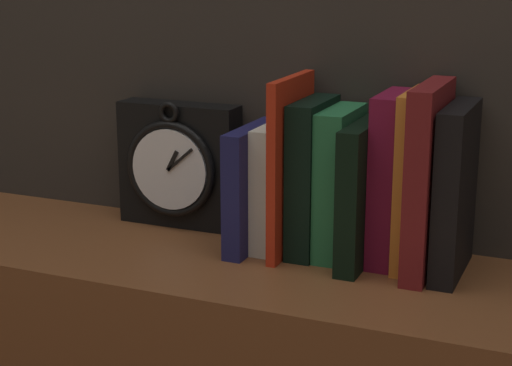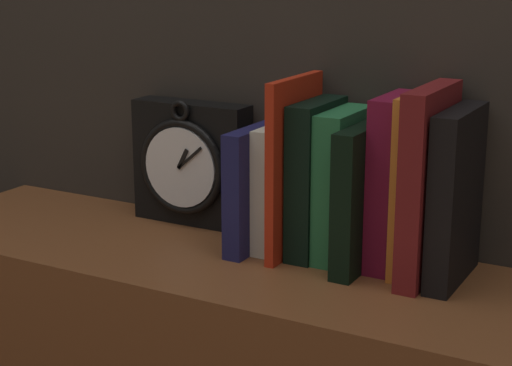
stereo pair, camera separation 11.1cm
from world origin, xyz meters
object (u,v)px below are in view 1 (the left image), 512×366
(book_slot6_maroon, at_px, (391,179))
(book_slot1_white, at_px, (277,186))
(clock, at_px, (178,165))
(book_slot3_black, at_px, (312,177))
(book_slot0_navy, at_px, (252,187))
(book_slot8_maroon, at_px, (428,180))
(book_slot5_black, at_px, (362,193))
(book_slot4_green, at_px, (339,183))
(book_slot7_orange, at_px, (411,180))
(book_slot2_red, at_px, (291,166))
(book_slot9_black, at_px, (455,191))

(book_slot6_maroon, bearing_deg, book_slot1_white, -178.54)
(clock, bearing_deg, book_slot6_maroon, -4.67)
(book_slot3_black, bearing_deg, book_slot0_navy, -170.77)
(book_slot6_maroon, bearing_deg, book_slot8_maroon, -20.18)
(book_slot5_black, relative_size, book_slot8_maroon, 0.77)
(book_slot4_green, relative_size, book_slot7_orange, 0.87)
(clock, bearing_deg, book_slot5_black, -8.96)
(book_slot8_maroon, bearing_deg, book_slot7_orange, 149.26)
(book_slot2_red, xyz_separation_m, book_slot3_black, (0.03, 0.01, -0.02))
(book_slot0_navy, bearing_deg, book_slot3_black, 9.23)
(book_slot1_white, relative_size, book_slot2_red, 0.72)
(book_slot2_red, bearing_deg, book_slot3_black, 23.60)
(book_slot3_black, relative_size, book_slot7_orange, 0.91)
(book_slot3_black, xyz_separation_m, book_slot4_green, (0.04, 0.00, -0.00))
(clock, xyz_separation_m, book_slot5_black, (0.30, -0.05, 0.00))
(clock, xyz_separation_m, book_slot7_orange, (0.36, -0.03, 0.02))
(book_slot6_maroon, bearing_deg, book_slot7_orange, -9.27)
(book_slot3_black, height_order, book_slot8_maroon, book_slot8_maroon)
(book_slot1_white, bearing_deg, book_slot3_black, -0.67)
(book_slot4_green, bearing_deg, book_slot0_navy, -172.66)
(book_slot5_black, distance_m, book_slot6_maroon, 0.04)
(clock, height_order, book_slot4_green, book_slot4_green)
(book_slot1_white, bearing_deg, book_slot7_orange, -0.14)
(clock, bearing_deg, book_slot0_navy, -17.85)
(clock, height_order, book_slot7_orange, book_slot7_orange)
(book_slot5_black, xyz_separation_m, book_slot7_orange, (0.06, 0.02, 0.02))
(book_slot0_navy, xyz_separation_m, book_slot1_white, (0.03, 0.01, 0.00))
(book_slot3_black, relative_size, book_slot9_black, 0.96)
(book_slot3_black, bearing_deg, book_slot2_red, -156.40)
(book_slot6_maroon, height_order, book_slot7_orange, book_slot7_orange)
(book_slot6_maroon, bearing_deg, book_slot9_black, -9.47)
(book_slot2_red, relative_size, book_slot7_orange, 1.05)
(book_slot4_green, height_order, book_slot6_maroon, book_slot6_maroon)
(clock, height_order, book_slot2_red, book_slot2_red)
(clock, height_order, book_slot1_white, clock)
(book_slot0_navy, bearing_deg, book_slot5_black, -0.68)
(book_slot8_maroon, bearing_deg, book_slot0_navy, 179.74)
(clock, height_order, book_slot5_black, clock)
(book_slot2_red, bearing_deg, book_slot4_green, 12.08)
(book_slot7_orange, relative_size, book_slot8_maroon, 0.95)
(book_slot8_maroon, bearing_deg, book_slot9_black, 7.80)
(book_slot0_navy, height_order, book_slot9_black, book_slot9_black)
(book_slot5_black, distance_m, book_slot7_orange, 0.07)
(book_slot5_black, relative_size, book_slot6_maroon, 0.84)
(book_slot1_white, distance_m, book_slot3_black, 0.06)
(book_slot7_orange, bearing_deg, book_slot1_white, 179.86)
(book_slot6_maroon, relative_size, book_slot9_black, 1.03)
(book_slot0_navy, xyz_separation_m, book_slot4_green, (0.12, 0.02, 0.02))
(book_slot0_navy, bearing_deg, book_slot2_red, 1.70)
(book_slot2_red, bearing_deg, book_slot1_white, 153.29)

